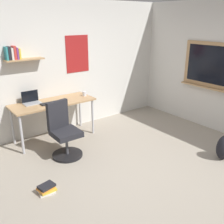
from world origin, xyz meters
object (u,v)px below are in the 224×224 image
at_px(office_chair, 64,133).
at_px(desk, 53,105).
at_px(laptop, 31,101).
at_px(book_stack_on_floor, 47,189).
at_px(keyboard, 51,103).
at_px(coffee_mug, 84,94).
at_px(backpack, 224,147).
at_px(computer_mouse, 64,100).

bearing_deg(office_chair, desk, 77.21).
bearing_deg(desk, laptop, 157.26).
bearing_deg(book_stack_on_floor, keyboard, 61.54).
distance_m(office_chair, coffee_mug, 1.16).
distance_m(laptop, book_stack_on_floor, 1.88).
bearing_deg(backpack, keyboard, 129.69).
height_order(laptop, backpack, laptop).
relative_size(desk, book_stack_on_floor, 6.43).
bearing_deg(backpack, office_chair, 139.77).
xyz_separation_m(desk, book_stack_on_floor, (-0.85, -1.51, -0.62)).
height_order(keyboard, backpack, keyboard).
bearing_deg(backpack, laptop, 130.81).
xyz_separation_m(laptop, keyboard, (0.27, -0.23, -0.04)).
relative_size(keyboard, computer_mouse, 3.56).
bearing_deg(computer_mouse, keyboard, 180.00).
xyz_separation_m(keyboard, computer_mouse, (0.28, 0.00, 0.01)).
xyz_separation_m(computer_mouse, backpack, (1.69, -2.37, -0.56)).
height_order(office_chair, keyboard, office_chair).
distance_m(computer_mouse, backpack, 2.97).
bearing_deg(desk, keyboard, -135.39).
distance_m(laptop, backpack, 3.48).
bearing_deg(backpack, book_stack_on_floor, 160.98).
distance_m(backpack, book_stack_on_floor, 2.91).
relative_size(backpack, book_stack_on_floor, 1.76).
bearing_deg(backpack, desk, 127.66).
distance_m(office_chair, laptop, 0.97).
bearing_deg(keyboard, backpack, -50.31).
relative_size(keyboard, backpack, 0.86).
relative_size(computer_mouse, coffee_mug, 1.13).
bearing_deg(book_stack_on_floor, backpack, -19.02).
bearing_deg(desk, backpack, -52.34).
height_order(office_chair, backpack, office_chair).
height_order(office_chair, laptop, laptop).
height_order(desk, coffee_mug, coffee_mug).
bearing_deg(laptop, coffee_mug, -9.59).
distance_m(coffee_mug, backpack, 2.77).
relative_size(desk, computer_mouse, 15.07).
bearing_deg(book_stack_on_floor, coffee_mug, 43.90).
relative_size(office_chair, backpack, 2.22).
xyz_separation_m(laptop, backpack, (2.24, -2.60, -0.59)).
height_order(desk, keyboard, keyboard).
distance_m(office_chair, book_stack_on_floor, 1.11).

